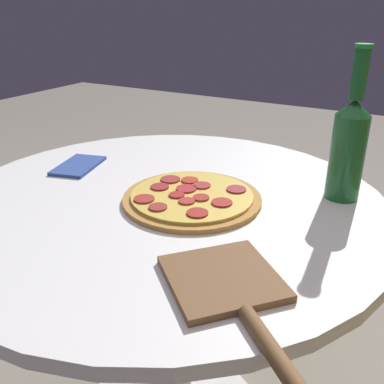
% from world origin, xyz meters
% --- Properties ---
extents(table, '(0.92, 0.92, 0.68)m').
position_xyz_m(table, '(0.00, 0.00, 0.50)').
color(table, white).
rests_on(table, ground_plane).
extents(pizza, '(0.29, 0.29, 0.02)m').
position_xyz_m(pizza, '(-0.01, 0.06, 0.69)').
color(pizza, '#B77F3D').
rests_on(pizza, table).
extents(beer_bottle, '(0.07, 0.07, 0.31)m').
position_xyz_m(beer_bottle, '(-0.18, 0.32, 0.80)').
color(beer_bottle, '#195628').
rests_on(beer_bottle, table).
extents(pizza_paddle, '(0.27, 0.28, 0.02)m').
position_xyz_m(pizza_paddle, '(0.23, 0.25, 0.69)').
color(pizza_paddle, brown).
rests_on(pizza_paddle, table).
extents(napkin, '(0.16, 0.12, 0.01)m').
position_xyz_m(napkin, '(-0.04, -0.28, 0.69)').
color(napkin, '#334C99').
rests_on(napkin, table).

